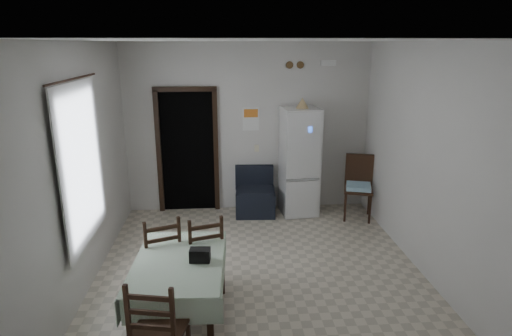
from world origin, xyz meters
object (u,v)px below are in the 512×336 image
at_px(corner_chair, 358,188).
at_px(dining_chair_far_left, 161,254).
at_px(navy_seat, 255,192).
at_px(dining_table, 180,291).
at_px(fridge, 299,162).
at_px(dining_chair_near_head, 160,327).
at_px(dining_chair_far_right, 203,252).

height_order(corner_chair, dining_chair_far_left, corner_chair).
distance_m(navy_seat, dining_table, 3.11).
distance_m(dining_table, dining_chair_far_left, 0.63).
distance_m(navy_seat, dining_chair_far_left, 2.71).
xyz_separation_m(fridge, corner_chair, (0.95, -0.33, -0.39)).
bearing_deg(dining_chair_near_head, fridge, -104.81).
xyz_separation_m(dining_chair_far_right, dining_chair_near_head, (-0.31, -1.40, 0.02)).
bearing_deg(dining_table, dining_chair_far_left, 118.91).
relative_size(dining_chair_far_left, dining_chair_near_head, 0.99).
distance_m(fridge, navy_seat, 0.92).
relative_size(dining_table, dining_chair_far_right, 1.39).
height_order(dining_table, dining_chair_far_left, dining_chair_far_left).
height_order(navy_seat, dining_chair_near_head, dining_chair_near_head).
distance_m(fridge, dining_table, 3.48).
distance_m(dining_chair_far_left, dining_chair_near_head, 1.37).
bearing_deg(dining_chair_near_head, dining_chair_far_left, -70.83).
height_order(navy_seat, corner_chair, corner_chair).
xyz_separation_m(dining_chair_far_left, dining_chair_near_head, (0.17, -1.36, 0.01)).
bearing_deg(corner_chair, dining_chair_near_head, -113.45).
bearing_deg(corner_chair, fridge, 177.17).
relative_size(corner_chair, dining_chair_far_left, 1.05).
distance_m(corner_chair, dining_chair_far_right, 3.22).
relative_size(corner_chair, dining_chair_far_right, 1.08).
xyz_separation_m(navy_seat, dining_chair_far_right, (-0.81, -2.34, 0.09)).
xyz_separation_m(navy_seat, dining_chair_far_left, (-1.29, -2.38, 0.10)).
relative_size(dining_chair_far_left, dining_chair_far_right, 1.02).
bearing_deg(fridge, dining_table, -127.03).
bearing_deg(fridge, dining_chair_near_head, -122.42).
bearing_deg(dining_chair_far_left, navy_seat, -138.46).
bearing_deg(dining_table, dining_chair_far_right, 72.72).
bearing_deg(dining_chair_near_head, dining_table, -84.92).
height_order(navy_seat, dining_chair_far_right, dining_chair_far_right).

